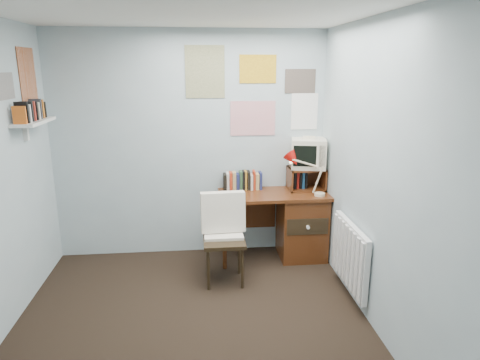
{
  "coord_description": "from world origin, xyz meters",
  "views": [
    {
      "loc": [
        0.08,
        -2.97,
        2.11
      ],
      "look_at": [
        0.48,
        0.97,
        1.06
      ],
      "focal_mm": 32.0,
      "sensor_mm": 36.0,
      "label": 1
    }
  ],
  "objects_px": {
    "wall_shelf": "(34,122)",
    "desk_chair": "(224,241)",
    "tv_riser": "(306,179)",
    "radiator": "(350,255)",
    "desk_lamp": "(320,177)",
    "crt_tv": "(308,152)",
    "desk": "(297,222)"
  },
  "relations": [
    {
      "from": "tv_riser",
      "to": "crt_tv",
      "type": "relative_size",
      "value": 1.07
    },
    {
      "from": "desk_lamp",
      "to": "crt_tv",
      "type": "bearing_deg",
      "value": 90.73
    },
    {
      "from": "desk",
      "to": "wall_shelf",
      "type": "relative_size",
      "value": 1.94
    },
    {
      "from": "desk_lamp",
      "to": "wall_shelf",
      "type": "xyz_separation_m",
      "value": [
        -2.78,
        -0.23,
        0.65
      ]
    },
    {
      "from": "desk_chair",
      "to": "desk_lamp",
      "type": "bearing_deg",
      "value": 19.25
    },
    {
      "from": "tv_riser",
      "to": "wall_shelf",
      "type": "relative_size",
      "value": 0.65
    },
    {
      "from": "desk_chair",
      "to": "crt_tv",
      "type": "xyz_separation_m",
      "value": [
        0.99,
        0.65,
        0.75
      ]
    },
    {
      "from": "wall_shelf",
      "to": "tv_riser",
      "type": "bearing_deg",
      "value": 10.32
    },
    {
      "from": "desk",
      "to": "crt_tv",
      "type": "height_order",
      "value": "crt_tv"
    },
    {
      "from": "desk",
      "to": "desk_chair",
      "type": "bearing_deg",
      "value": -148.44
    },
    {
      "from": "desk_lamp",
      "to": "radiator",
      "type": "height_order",
      "value": "desk_lamp"
    },
    {
      "from": "crt_tv",
      "to": "desk",
      "type": "bearing_deg",
      "value": -124.26
    },
    {
      "from": "desk_chair",
      "to": "desk_lamp",
      "type": "distance_m",
      "value": 1.24
    },
    {
      "from": "desk",
      "to": "desk_lamp",
      "type": "bearing_deg",
      "value": -36.92
    },
    {
      "from": "tv_riser",
      "to": "crt_tv",
      "type": "bearing_deg",
      "value": 47.47
    },
    {
      "from": "desk_chair",
      "to": "desk_lamp",
      "type": "relative_size",
      "value": 2.08
    },
    {
      "from": "desk",
      "to": "radiator",
      "type": "xyz_separation_m",
      "value": [
        0.29,
        -0.93,
        0.01
      ]
    },
    {
      "from": "desk",
      "to": "desk_chair",
      "type": "distance_m",
      "value": 1.0
    },
    {
      "from": "desk",
      "to": "crt_tv",
      "type": "relative_size",
      "value": 3.21
    },
    {
      "from": "tv_riser",
      "to": "radiator",
      "type": "distance_m",
      "value": 1.15
    },
    {
      "from": "tv_riser",
      "to": "wall_shelf",
      "type": "bearing_deg",
      "value": -169.68
    },
    {
      "from": "tv_riser",
      "to": "desk",
      "type": "bearing_deg",
      "value": -137.04
    },
    {
      "from": "desk_lamp",
      "to": "wall_shelf",
      "type": "distance_m",
      "value": 2.86
    },
    {
      "from": "desk",
      "to": "radiator",
      "type": "bearing_deg",
      "value": -72.76
    },
    {
      "from": "wall_shelf",
      "to": "desk_chair",
      "type": "bearing_deg",
      "value": -4.8
    },
    {
      "from": "desk_chair",
      "to": "desk_lamp",
      "type": "height_order",
      "value": "desk_lamp"
    },
    {
      "from": "tv_riser",
      "to": "radiator",
      "type": "height_order",
      "value": "tv_riser"
    },
    {
      "from": "desk",
      "to": "radiator",
      "type": "distance_m",
      "value": 0.97
    },
    {
      "from": "desk",
      "to": "wall_shelf",
      "type": "xyz_separation_m",
      "value": [
        -2.57,
        -0.38,
        1.21
      ]
    },
    {
      "from": "desk_lamp",
      "to": "desk_chair",
      "type": "bearing_deg",
      "value": -173.33
    },
    {
      "from": "desk_chair",
      "to": "radiator",
      "type": "xyz_separation_m",
      "value": [
        1.14,
        -0.41,
        -0.01
      ]
    },
    {
      "from": "crt_tv",
      "to": "wall_shelf",
      "type": "xyz_separation_m",
      "value": [
        -2.71,
        -0.51,
        0.43
      ]
    }
  ]
}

